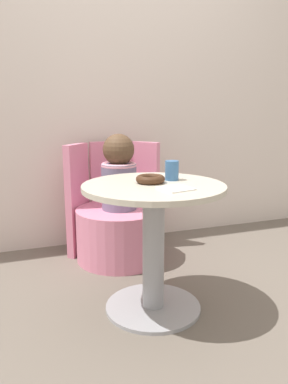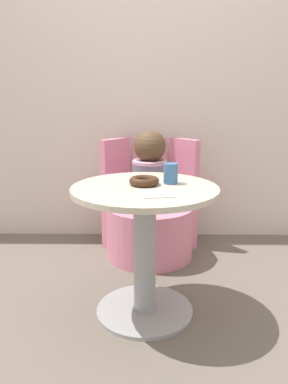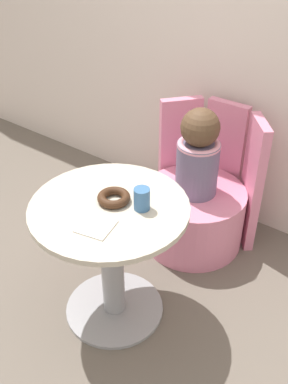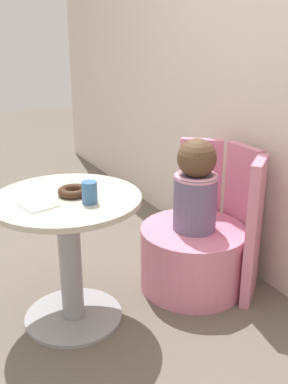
{
  "view_description": "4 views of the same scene",
  "coord_description": "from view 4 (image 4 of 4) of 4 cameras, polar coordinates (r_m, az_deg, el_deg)",
  "views": [
    {
      "loc": [
        -0.7,
        -1.55,
        0.98
      ],
      "look_at": [
        -0.0,
        0.37,
        0.52
      ],
      "focal_mm": 35.0,
      "sensor_mm": 36.0,
      "label": 1
    },
    {
      "loc": [
        -0.06,
        -1.6,
        1.04
      ],
      "look_at": [
        -0.08,
        0.36,
        0.53
      ],
      "focal_mm": 35.0,
      "sensor_mm": 36.0,
      "label": 2
    },
    {
      "loc": [
        0.93,
        -1.07,
        1.74
      ],
      "look_at": [
        -0.1,
        0.32,
        0.54
      ],
      "focal_mm": 42.0,
      "sensor_mm": 36.0,
      "label": 3
    },
    {
      "loc": [
        1.73,
        -0.53,
        1.34
      ],
      "look_at": [
        -0.07,
        0.43,
        0.59
      ],
      "focal_mm": 42.0,
      "sensor_mm": 36.0,
      "label": 4
    }
  ],
  "objects": [
    {
      "name": "paper_napkin",
      "position": [
        1.94,
        -13.19,
        -1.63
      ],
      "size": [
        0.15,
        0.15,
        0.01
      ],
      "color": "silver",
      "rests_on": "round_table"
    },
    {
      "name": "back_wall",
      "position": [
        2.4,
        16.4,
        16.04
      ],
      "size": [
        6.0,
        0.06,
        2.4
      ],
      "color": "silver",
      "rests_on": "ground_plane"
    },
    {
      "name": "tub_chair",
      "position": [
        2.47,
        6.21,
        -8.24
      ],
      "size": [
        0.57,
        0.57,
        0.34
      ],
      "color": "pink",
      "rests_on": "ground_plane"
    },
    {
      "name": "round_table",
      "position": [
        2.11,
        -9.5,
        -6.15
      ],
      "size": [
        0.67,
        0.67,
        0.64
      ],
      "color": "#99999E",
      "rests_on": "ground_plane"
    },
    {
      "name": "booth_backrest",
      "position": [
        2.51,
        10.84,
        -2.81
      ],
      "size": [
        0.66,
        0.24,
        0.75
      ],
      "color": "pink",
      "rests_on": "ground_plane"
    },
    {
      "name": "child_figure",
      "position": [
        2.3,
        6.58,
        0.68
      ],
      "size": [
        0.23,
        0.23,
        0.48
      ],
      "color": "slate",
      "rests_on": "tub_chair"
    },
    {
      "name": "cup",
      "position": [
        1.92,
        -6.93,
        -0.06
      ],
      "size": [
        0.07,
        0.07,
        0.1
      ],
      "color": "#386699",
      "rests_on": "round_table"
    },
    {
      "name": "donut",
      "position": [
        2.03,
        -8.96,
        0.09
      ],
      "size": [
        0.14,
        0.14,
        0.04
      ],
      "color": "#3D2314",
      "rests_on": "round_table"
    },
    {
      "name": "ground_plane",
      "position": [
        2.25,
        -9.22,
        -16.69
      ],
      "size": [
        12.0,
        12.0,
        0.0
      ],
      "primitive_type": "plane",
      "color": "#665B51"
    }
  ]
}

